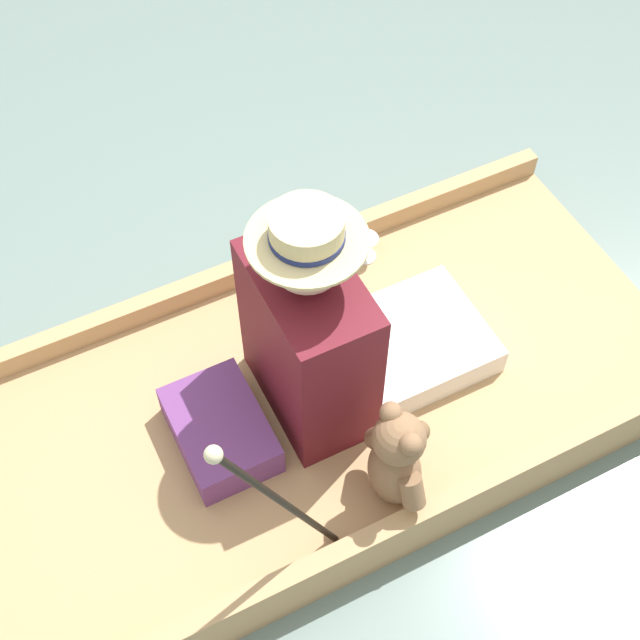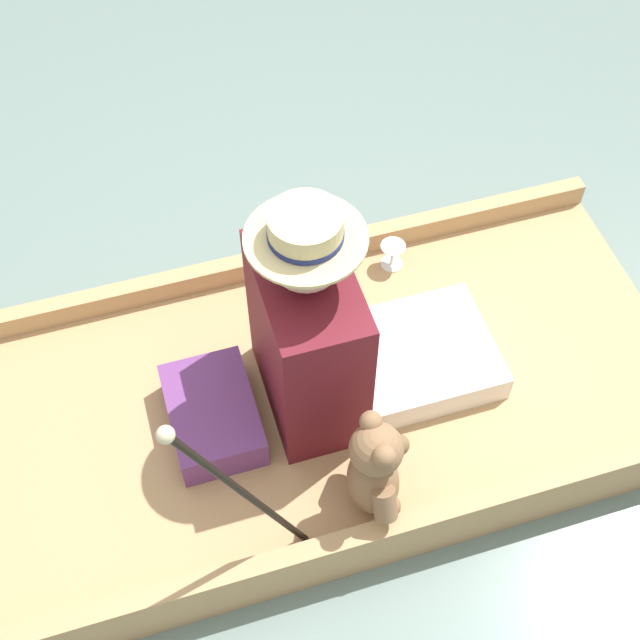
# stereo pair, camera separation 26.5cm
# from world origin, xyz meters

# --- Properties ---
(ground_plane) EXTENTS (16.00, 16.00, 0.00)m
(ground_plane) POSITION_xyz_m (0.00, 0.00, 0.00)
(ground_plane) COLOR slate
(punt_boat) EXTENTS (1.17, 2.56, 0.23)m
(punt_boat) POSITION_xyz_m (0.00, 0.00, 0.08)
(punt_boat) COLOR tan
(punt_boat) RESTS_ON ground_plane
(seat_cushion) EXTENTS (0.39, 0.27, 0.13)m
(seat_cushion) POSITION_xyz_m (0.02, -0.31, 0.20)
(seat_cushion) COLOR #6B3875
(seat_cushion) RESTS_ON punt_boat
(seated_person) EXTENTS (0.47, 0.80, 0.87)m
(seated_person) POSITION_xyz_m (-0.00, 0.09, 0.45)
(seated_person) COLOR white
(seated_person) RESTS_ON punt_boat
(teddy_bear) EXTENTS (0.30, 0.18, 0.43)m
(teddy_bear) POSITION_xyz_m (0.42, 0.09, 0.34)
(teddy_bear) COLOR #846042
(teddy_bear) RESTS_ON punt_boat
(wine_glass) EXTENTS (0.09, 0.09, 0.10)m
(wine_glass) POSITION_xyz_m (-0.45, 0.47, 0.21)
(wine_glass) COLOR silver
(wine_glass) RESTS_ON punt_boat
(walking_cane) EXTENTS (0.04, 0.34, 0.84)m
(walking_cane) POSITION_xyz_m (0.48, -0.32, 0.63)
(walking_cane) COLOR black
(walking_cane) RESTS_ON punt_boat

